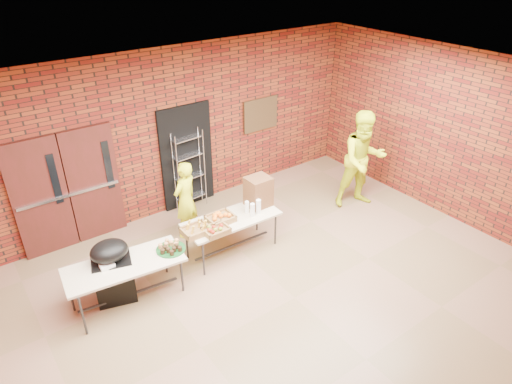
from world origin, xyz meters
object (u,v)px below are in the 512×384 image
(table_right, at_px, (232,221))
(volunteer_woman, at_px, (185,200))
(table_left, at_px, (125,267))
(wire_rack, at_px, (189,170))
(volunteer_man, at_px, (363,160))
(coffee_dispenser, at_px, (258,192))
(covered_grill, at_px, (113,270))

(table_right, distance_m, volunteer_woman, 1.00)
(table_left, relative_size, volunteer_woman, 1.20)
(wire_rack, distance_m, volunteer_man, 3.42)
(wire_rack, xyz_separation_m, coffee_dispenser, (0.46, -1.67, 0.13))
(table_left, bearing_deg, volunteer_woman, 39.92)
(covered_grill, bearing_deg, volunteer_woman, 42.79)
(table_left, relative_size, volunteer_man, 0.89)
(table_right, bearing_deg, covered_grill, 179.90)
(coffee_dispenser, distance_m, volunteer_woman, 1.32)
(coffee_dispenser, bearing_deg, wire_rack, 105.35)
(table_right, relative_size, covered_grill, 1.64)
(wire_rack, bearing_deg, coffee_dispenser, -80.13)
(covered_grill, bearing_deg, table_left, -41.16)
(wire_rack, xyz_separation_m, volunteer_man, (2.83, -1.92, 0.18))
(table_left, height_order, coffee_dispenser, coffee_dispenser)
(coffee_dispenser, bearing_deg, table_right, -172.12)
(wire_rack, relative_size, coffee_dispenser, 3.03)
(table_left, height_order, volunteer_man, volunteer_man)
(coffee_dispenser, xyz_separation_m, volunteer_woman, (-1.01, 0.83, -0.22))
(wire_rack, distance_m, covered_grill, 2.83)
(table_left, xyz_separation_m, volunteer_woman, (1.57, 1.05, 0.09))
(table_left, bearing_deg, covered_grill, 129.04)
(coffee_dispenser, bearing_deg, table_left, -175.26)
(volunteer_man, bearing_deg, covered_grill, -161.33)
(volunteer_man, bearing_deg, wire_rack, 167.18)
(coffee_dispenser, height_order, volunteer_man, volunteer_man)
(table_right, bearing_deg, volunteer_woman, 114.11)
(volunteer_woman, bearing_deg, table_right, 89.74)
(coffee_dispenser, xyz_separation_m, volunteer_man, (2.38, -0.25, 0.04))
(coffee_dispenser, height_order, volunteer_woman, volunteer_woman)
(table_left, distance_m, table_right, 1.96)
(covered_grill, bearing_deg, coffee_dispenser, 16.52)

